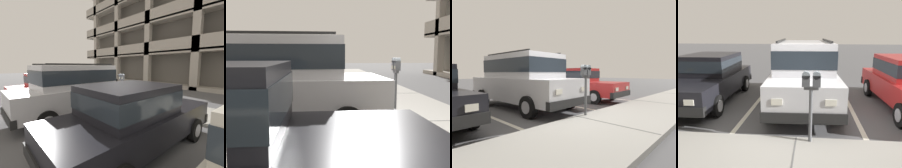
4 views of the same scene
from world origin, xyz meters
The scene contains 6 objects.
ground_plane centered at (0.00, 0.00, -0.05)m, with size 80.00×80.00×0.10m.
sidewalk centered at (0.00, 1.30, 0.06)m, with size 40.00×2.20×0.12m.
parking_stall_lines centered at (1.49, -1.40, 0.00)m, with size 12.04×4.80×0.01m.
silver_suv centered at (-0.03, -2.39, 1.09)m, with size 2.17×4.86×2.03m.
red_sedan centered at (-3.22, -2.33, 0.82)m, with size 2.00×4.56×1.54m.
parking_meter_near centered at (-0.28, 0.35, 1.18)m, with size 0.35×0.12×1.42m.
Camera 3 is at (3.67, 3.30, 1.31)m, focal length 28.00 mm.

